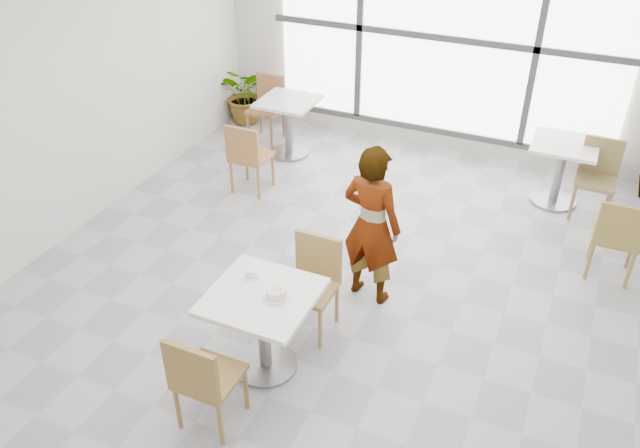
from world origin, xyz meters
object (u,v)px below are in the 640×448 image
at_px(oatmeal_bowl, 276,292).
at_px(bg_chair_right_near, 618,235).
at_px(coffee_cup, 251,273).
at_px(bg_chair_left_far, 268,103).
at_px(person, 371,225).
at_px(plant_left, 247,95).
at_px(chair_far, 313,278).
at_px(bg_chair_left_near, 248,154).
at_px(chair_near, 202,377).
at_px(bg_table_right, 561,164).
at_px(main_table, 263,317).
at_px(bg_table_left, 288,119).
at_px(bg_chair_right_far, 598,173).

distance_m(oatmeal_bowl, bg_chair_right_near, 3.35).
bearing_deg(coffee_cup, bg_chair_left_far, 116.31).
bearing_deg(coffee_cup, person, 59.52).
bearing_deg(plant_left, bg_chair_left_far, -32.26).
distance_m(bg_chair_left_far, bg_chair_right_near, 4.73).
relative_size(coffee_cup, person, 0.10).
relative_size(chair_far, plant_left, 1.04).
bearing_deg(bg_chair_left_near, chair_near, 114.28).
xyz_separation_m(chair_near, bg_table_right, (1.91, 4.39, -0.01)).
height_order(person, bg_chair_left_far, person).
bearing_deg(chair_far, oatmeal_bowl, -91.84).
bearing_deg(main_table, oatmeal_bowl, 9.96).
xyz_separation_m(bg_table_right, bg_chair_right_near, (0.65, -1.29, 0.01)).
height_order(chair_near, person, person).
height_order(oatmeal_bowl, bg_table_right, oatmeal_bowl).
height_order(main_table, bg_table_left, same).
height_order(oatmeal_bowl, coffee_cup, oatmeal_bowl).
bearing_deg(bg_chair_left_far, coffee_cup, -63.69).
bearing_deg(chair_far, bg_chair_left_near, 132.69).
distance_m(main_table, bg_table_right, 4.10).
bearing_deg(bg_chair_right_far, bg_table_left, -178.96).
bearing_deg(chair_near, plant_left, -63.64).
xyz_separation_m(bg_table_right, bg_chair_right_far, (0.39, -0.07, 0.01)).
height_order(chair_near, bg_chair_left_near, same).
bearing_deg(bg_chair_left_near, main_table, 121.95).
relative_size(chair_far, bg_chair_left_far, 1.00).
height_order(chair_far, bg_table_left, chair_far).
xyz_separation_m(person, bg_table_right, (1.37, 2.47, -0.28)).
bearing_deg(main_table, bg_chair_right_near, 44.16).
xyz_separation_m(coffee_cup, person, (0.62, 1.06, -0.01)).
bearing_deg(bg_chair_left_near, plant_left, -60.11).
distance_m(oatmeal_bowl, bg_table_left, 3.91).
bearing_deg(bg_chair_left_near, person, 148.02).
height_order(main_table, plant_left, plant_left).
bearing_deg(chair_far, plant_left, 126.86).
distance_m(chair_near, bg_chair_right_near, 4.02).
relative_size(chair_near, chair_far, 1.00).
bearing_deg(main_table, chair_far, 78.01).
distance_m(chair_far, oatmeal_bowl, 0.69).
bearing_deg(bg_chair_right_near, person, 30.13).
height_order(oatmeal_bowl, bg_chair_right_near, bg_chair_right_near).
height_order(chair_far, bg_chair_right_far, same).
distance_m(chair_near, bg_chair_right_far, 4.90).
relative_size(oatmeal_bowl, person, 0.14).
bearing_deg(bg_table_right, bg_chair_left_far, 176.94).
height_order(coffee_cup, bg_table_left, coffee_cup).
distance_m(bg_table_left, bg_chair_right_near, 4.17).
relative_size(oatmeal_bowl, bg_chair_left_far, 0.24).
relative_size(chair_far, bg_table_right, 1.16).
bearing_deg(bg_chair_right_near, main_table, 44.16).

